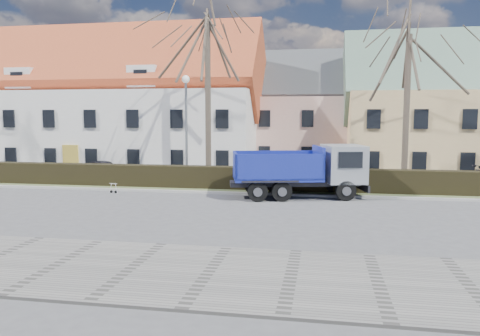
% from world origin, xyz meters
% --- Properties ---
extents(ground, '(120.00, 120.00, 0.00)m').
position_xyz_m(ground, '(0.00, 0.00, 0.00)').
color(ground, '#505053').
extents(sidewalk_near, '(80.00, 5.00, 0.08)m').
position_xyz_m(sidewalk_near, '(0.00, -8.50, 0.04)').
color(sidewalk_near, gray).
rests_on(sidewalk_near, ground).
extents(curb_far, '(80.00, 0.30, 0.12)m').
position_xyz_m(curb_far, '(0.00, 4.60, 0.06)').
color(curb_far, '#A09E98').
rests_on(curb_far, ground).
extents(grass_strip, '(80.00, 3.00, 0.10)m').
position_xyz_m(grass_strip, '(0.00, 6.20, 0.05)').
color(grass_strip, '#515F35').
rests_on(grass_strip, ground).
extents(hedge, '(60.00, 0.90, 1.30)m').
position_xyz_m(hedge, '(0.00, 6.00, 0.65)').
color(hedge, black).
rests_on(hedge, ground).
extents(building_white, '(26.80, 10.80, 9.50)m').
position_xyz_m(building_white, '(-13.00, 16.00, 4.75)').
color(building_white, white).
rests_on(building_white, ground).
extents(building_pink, '(10.80, 8.80, 8.00)m').
position_xyz_m(building_pink, '(4.00, 20.00, 4.00)').
color(building_pink, '#DCAA9B').
rests_on(building_pink, ground).
extents(building_yellow, '(18.80, 10.80, 8.50)m').
position_xyz_m(building_yellow, '(16.00, 17.00, 4.25)').
color(building_yellow, '#DBB778').
rests_on(building_yellow, ground).
extents(tree_1, '(9.20, 9.20, 12.65)m').
position_xyz_m(tree_1, '(-2.00, 8.50, 6.33)').
color(tree_1, '#483D32').
rests_on(tree_1, ground).
extents(tree_2, '(8.00, 8.00, 11.00)m').
position_xyz_m(tree_2, '(10.00, 8.50, 5.50)').
color(tree_2, '#483D32').
rests_on(tree_2, ground).
extents(dump_truck, '(7.61, 4.29, 2.87)m').
position_xyz_m(dump_truck, '(3.75, 4.10, 1.44)').
color(dump_truck, navy).
rests_on(dump_truck, ground).
extents(streetlight, '(0.53, 0.53, 6.82)m').
position_xyz_m(streetlight, '(-2.99, 7.00, 3.41)').
color(streetlight, gray).
rests_on(streetlight, ground).
extents(cart_frame, '(0.74, 0.51, 0.62)m').
position_xyz_m(cart_frame, '(-6.49, 3.78, 0.31)').
color(cart_frame, silver).
rests_on(cart_frame, ground).
extents(parked_car_a, '(3.72, 2.52, 1.18)m').
position_xyz_m(parked_car_a, '(-10.21, 10.55, 0.59)').
color(parked_car_a, black).
rests_on(parked_car_a, ground).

